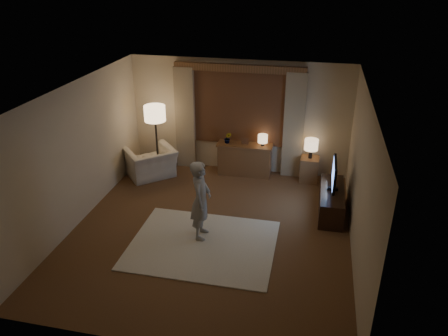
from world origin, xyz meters
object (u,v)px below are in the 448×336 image
(tv_stand, at_px, (331,201))
(person, at_px, (201,200))
(side_table, at_px, (309,169))
(sideboard, at_px, (245,160))
(armchair, at_px, (151,163))

(tv_stand, bearing_deg, person, -149.07)
(side_table, distance_m, tv_stand, 1.40)
(person, bearing_deg, side_table, -36.83)
(sideboard, bearing_deg, person, -96.44)
(armchair, height_order, side_table, armchair)
(tv_stand, xyz_separation_m, person, (-2.26, -1.36, 0.50))
(side_table, xyz_separation_m, tv_stand, (0.48, -1.31, -0.03))
(sideboard, relative_size, armchair, 1.16)
(side_table, height_order, person, person)
(tv_stand, distance_m, person, 2.69)
(armchair, distance_m, side_table, 3.59)
(armchair, relative_size, side_table, 1.84)
(sideboard, bearing_deg, tv_stand, -34.85)
(armchair, relative_size, tv_stand, 0.74)
(sideboard, height_order, person, person)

